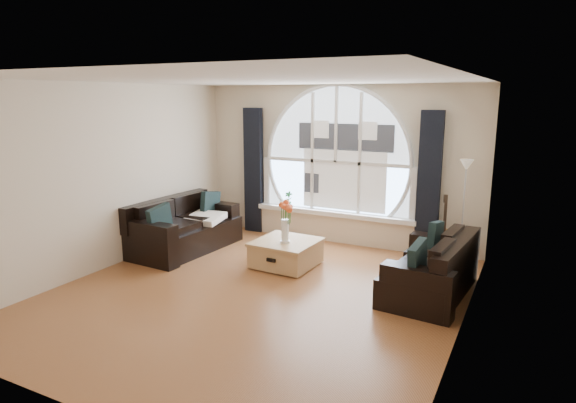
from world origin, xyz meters
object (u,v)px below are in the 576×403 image
at_px(sofa_right, 430,264).
at_px(potted_plant, 289,199).
at_px(sofa_left, 185,226).
at_px(guitar, 445,227).
at_px(vase_flowers, 285,217).
at_px(floor_lamp, 463,213).
at_px(coffee_chest, 286,252).

relative_size(sofa_right, potted_plant, 6.25).
distance_m(sofa_left, potted_plant, 1.95).
bearing_deg(sofa_right, guitar, 98.44).
relative_size(vase_flowers, guitar, 0.66).
xyz_separation_m(vase_flowers, guitar, (2.03, 1.43, -0.25)).
bearing_deg(sofa_left, floor_lamp, 21.11).
bearing_deg(sofa_left, sofa_right, 2.36).
distance_m(sofa_left, guitar, 4.16).
bearing_deg(sofa_right, potted_plant, 155.69).
distance_m(floor_lamp, guitar, 0.38).
bearing_deg(coffee_chest, sofa_right, -0.65).
bearing_deg(floor_lamp, sofa_right, -97.23).
xyz_separation_m(sofa_right, floor_lamp, (0.18, 1.40, 0.40)).
height_order(vase_flowers, guitar, vase_flowers).
xyz_separation_m(coffee_chest, potted_plant, (-0.73, 1.52, 0.47)).
xyz_separation_m(vase_flowers, potted_plant, (-0.76, 1.61, -0.10)).
xyz_separation_m(floor_lamp, guitar, (-0.26, 0.06, -0.27)).
relative_size(sofa_left, coffee_chest, 2.15).
height_order(floor_lamp, guitar, floor_lamp).
height_order(sofa_right, floor_lamp, floor_lamp).
bearing_deg(potted_plant, sofa_left, -125.94).
bearing_deg(sofa_left, guitar, 22.96).
distance_m(coffee_chest, vase_flowers, 0.57).
bearing_deg(guitar, floor_lamp, -23.54).
relative_size(sofa_left, potted_plant, 7.06).
bearing_deg(coffee_chest, sofa_left, -176.23).
xyz_separation_m(guitar, potted_plant, (-2.79, 0.17, 0.16)).
xyz_separation_m(sofa_left, coffee_chest, (1.86, 0.04, -0.18)).
bearing_deg(sofa_right, coffee_chest, -177.75).
bearing_deg(floor_lamp, vase_flowers, -148.98).
relative_size(sofa_right, floor_lamp, 1.05).
relative_size(sofa_right, vase_flowers, 2.41).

